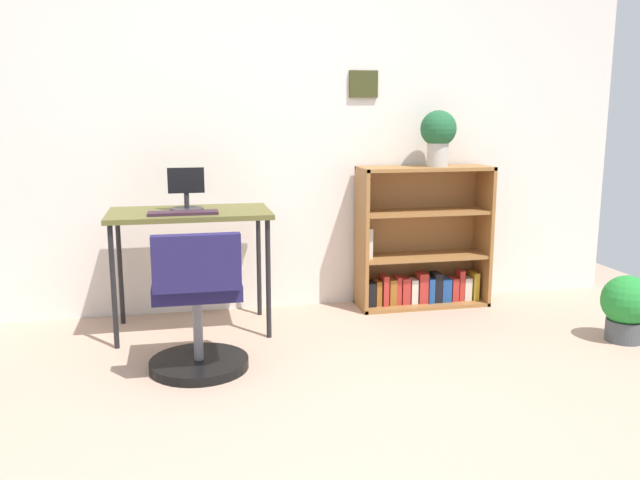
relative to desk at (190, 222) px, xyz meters
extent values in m
plane|color=tan|center=(0.46, -1.70, -0.68)|extent=(6.24, 6.24, 0.00)
cube|color=silver|center=(0.46, 0.45, 0.52)|extent=(5.20, 0.10, 2.41)
cube|color=#373919|center=(1.18, 0.39, 0.84)|extent=(0.20, 0.02, 0.18)
cube|color=brown|center=(0.00, 0.00, 0.05)|extent=(0.96, 0.54, 0.03)
cylinder|color=black|center=(-0.44, -0.23, -0.32)|extent=(0.03, 0.03, 0.72)
cylinder|color=black|center=(0.44, -0.23, -0.32)|extent=(0.03, 0.03, 0.72)
cylinder|color=black|center=(-0.44, 0.23, -0.32)|extent=(0.03, 0.03, 0.72)
cylinder|color=black|center=(0.44, 0.23, -0.32)|extent=(0.03, 0.03, 0.72)
cylinder|color=#262628|center=(-0.01, 0.04, 0.07)|extent=(0.20, 0.20, 0.01)
cylinder|color=#262628|center=(-0.01, 0.04, 0.13)|extent=(0.03, 0.03, 0.09)
cube|color=black|center=(-0.01, 0.03, 0.25)|extent=(0.22, 0.02, 0.15)
cube|color=#331E2A|center=(-0.04, -0.14, 0.08)|extent=(0.40, 0.12, 0.02)
cylinder|color=black|center=(0.01, -0.64, -0.66)|extent=(0.52, 0.52, 0.05)
cylinder|color=slate|center=(0.01, -0.64, -0.45)|extent=(0.05, 0.05, 0.36)
cube|color=#1F1B47|center=(0.01, -0.64, -0.23)|extent=(0.44, 0.44, 0.08)
cube|color=#1F1B47|center=(0.01, -0.89, -0.05)|extent=(0.42, 0.07, 0.27)
cube|color=olive|center=(1.14, 0.22, -0.20)|extent=(0.02, 0.30, 0.97)
cube|color=olive|center=(2.02, 0.22, -0.20)|extent=(0.02, 0.30, 0.97)
cube|color=olive|center=(1.58, 0.22, 0.28)|extent=(0.91, 0.30, 0.02)
cube|color=olive|center=(1.58, 0.22, -0.67)|extent=(0.91, 0.30, 0.02)
cube|color=olive|center=(1.58, 0.36, -0.20)|extent=(0.91, 0.02, 0.97)
cube|color=olive|center=(1.58, 0.22, -0.33)|extent=(0.86, 0.28, 0.02)
cube|color=olive|center=(1.58, 0.22, -0.02)|extent=(0.86, 0.28, 0.02)
cube|color=black|center=(1.19, 0.21, -0.57)|extent=(0.07, 0.12, 0.17)
cube|color=#99591E|center=(1.25, 0.21, -0.57)|extent=(0.04, 0.10, 0.17)
cube|color=#B22D28|center=(1.30, 0.21, -0.55)|extent=(0.04, 0.13, 0.21)
cube|color=#99591E|center=(1.35, 0.21, -0.57)|extent=(0.05, 0.11, 0.18)
cube|color=#B22D28|center=(1.40, 0.21, -0.56)|extent=(0.03, 0.10, 0.19)
cube|color=#B22D28|center=(1.45, 0.21, -0.57)|extent=(0.05, 0.11, 0.18)
cube|color=beige|center=(1.51, 0.21, -0.57)|extent=(0.05, 0.10, 0.17)
cube|color=#B22D28|center=(1.57, 0.21, -0.55)|extent=(0.06, 0.11, 0.21)
cube|color=#1E478C|center=(1.63, 0.21, -0.57)|extent=(0.04, 0.13, 0.17)
cube|color=black|center=(1.68, 0.21, -0.55)|extent=(0.06, 0.12, 0.21)
cube|color=#1E478C|center=(1.74, 0.21, -0.57)|extent=(0.07, 0.12, 0.16)
cube|color=#B22D28|center=(1.81, 0.21, -0.58)|extent=(0.05, 0.10, 0.16)
cube|color=#B22D28|center=(1.86, 0.21, -0.55)|extent=(0.04, 0.10, 0.21)
cube|color=beige|center=(1.91, 0.21, -0.58)|extent=(0.05, 0.09, 0.16)
cube|color=#B79323|center=(1.96, 0.21, -0.56)|extent=(0.04, 0.12, 0.19)
cube|color=beige|center=(1.18, 0.21, -0.22)|extent=(0.04, 0.11, 0.20)
cylinder|color=#B7B2A8|center=(1.65, 0.20, 0.37)|extent=(0.14, 0.14, 0.16)
sphere|color=#205A33|center=(1.65, 0.20, 0.54)|extent=(0.24, 0.24, 0.24)
cylinder|color=#474C51|center=(2.48, -0.73, -0.62)|extent=(0.22, 0.22, 0.13)
sphere|color=#248632|center=(2.48, -0.73, -0.43)|extent=(0.30, 0.30, 0.30)
camera|label=1|loc=(-0.06, -3.99, 0.65)|focal=37.04mm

